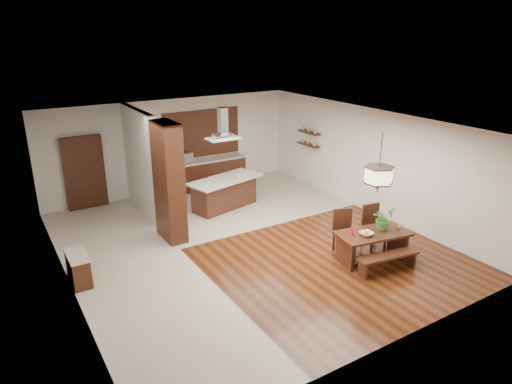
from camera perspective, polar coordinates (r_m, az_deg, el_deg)
room_shell at (r=10.39m, az=-1.41°, el=3.92°), size 9.00×9.04×2.92m
tile_hallway at (r=10.19m, az=-14.99°, el=-9.67°), size 2.50×9.00×0.01m
tile_kitchen at (r=13.69m, az=-2.10°, el=-1.19°), size 5.50×4.00×0.01m
soffit_band at (r=10.20m, az=-1.45°, el=8.38°), size 8.00×9.00×0.02m
partition_pier at (r=11.04m, az=-10.84°, el=1.21°), size 0.45×1.00×2.90m
partition_stub at (r=12.95m, az=-14.23°, el=3.70°), size 0.18×2.40×2.90m
hallway_console at (r=10.03m, az=-21.32°, el=-8.88°), size 0.37×0.88×0.63m
hallway_doorway at (r=13.80m, az=-20.65°, el=2.27°), size 1.10×0.20×2.10m
rear_counter at (r=14.86m, az=-6.21°, el=2.32°), size 2.60×0.62×0.95m
kitchen_window at (r=14.76m, az=-6.83°, el=7.30°), size 2.60×0.08×1.50m
shelf_lower at (r=14.76m, az=6.56°, el=5.91°), size 0.26×0.90×0.04m
shelf_upper at (r=14.67m, az=6.62°, el=7.43°), size 0.26×0.90×0.04m
dining_table at (r=10.46m, az=14.36°, el=-5.79°), size 1.73×1.08×0.67m
dining_bench at (r=10.18m, az=16.12°, el=-8.54°), size 1.47×0.51×0.41m
dining_chair_left at (r=10.61m, az=11.06°, el=-5.04°), size 0.59×0.59×1.03m
dining_chair_right at (r=11.03m, az=14.61°, el=-4.30°), size 0.53×0.53×1.04m
pendant_lantern at (r=9.86m, az=15.22°, el=3.45°), size 0.64×0.64×1.31m
foliage_plant at (r=10.49m, az=15.59°, el=-3.23°), size 0.53×0.48×0.52m
fruit_bowl at (r=10.20m, az=13.61°, el=-5.09°), size 0.33×0.33×0.07m
napkin_cone at (r=10.11m, az=11.86°, el=-4.71°), size 0.17×0.17×0.22m
gold_ornament at (r=10.62m, az=17.34°, el=-4.34°), size 0.08×0.08×0.10m
kitchen_island at (r=13.10m, az=-3.95°, el=-0.11°), size 2.32×1.43×0.89m
range_hood at (r=12.57m, az=-4.17°, el=8.54°), size 0.90×0.55×0.87m
island_cup at (r=13.02m, az=-2.24°, el=2.03°), size 0.13×0.13×0.09m
microwave at (r=14.36m, az=-9.12°, el=4.18°), size 0.65×0.55×0.31m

